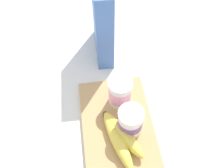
{
  "coord_description": "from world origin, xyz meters",
  "views": [
    {
      "loc": [
        0.33,
        -0.07,
        0.7
      ],
      "look_at": [
        -0.12,
        0.0,
        0.07
      ],
      "focal_mm": 40.58,
      "sensor_mm": 36.0,
      "label": 1
    }
  ],
  "objects_px": {
    "yogurt_cup_front": "(120,93)",
    "banana_bunch": "(120,137)",
    "cutting_board": "(118,127)",
    "yogurt_cup_back": "(130,121)",
    "cereal_box": "(102,19)"
  },
  "relations": [
    {
      "from": "yogurt_cup_front",
      "to": "banana_bunch",
      "type": "xyz_separation_m",
      "value": [
        0.13,
        -0.02,
        -0.03
      ]
    },
    {
      "from": "cutting_board",
      "to": "yogurt_cup_front",
      "type": "xyz_separation_m",
      "value": [
        -0.08,
        0.02,
        0.06
      ]
    },
    {
      "from": "yogurt_cup_front",
      "to": "yogurt_cup_back",
      "type": "height_order",
      "value": "yogurt_cup_front"
    },
    {
      "from": "yogurt_cup_front",
      "to": "cereal_box",
      "type": "bearing_deg",
      "value": -175.44
    },
    {
      "from": "yogurt_cup_front",
      "to": "banana_bunch",
      "type": "distance_m",
      "value": 0.13
    },
    {
      "from": "cereal_box",
      "to": "banana_bunch",
      "type": "height_order",
      "value": "cereal_box"
    },
    {
      "from": "yogurt_cup_front",
      "to": "cutting_board",
      "type": "bearing_deg",
      "value": -13.02
    },
    {
      "from": "cereal_box",
      "to": "cutting_board",
      "type": "bearing_deg",
      "value": -178.18
    },
    {
      "from": "yogurt_cup_front",
      "to": "yogurt_cup_back",
      "type": "relative_size",
      "value": 1.05
    },
    {
      "from": "banana_bunch",
      "to": "yogurt_cup_back",
      "type": "bearing_deg",
      "value": 132.61
    },
    {
      "from": "cereal_box",
      "to": "banana_bunch",
      "type": "xyz_separation_m",
      "value": [
        0.38,
        -0.0,
        -0.11
      ]
    },
    {
      "from": "cereal_box",
      "to": "yogurt_cup_front",
      "type": "bearing_deg",
      "value": -173.76
    },
    {
      "from": "cutting_board",
      "to": "cereal_box",
      "type": "bearing_deg",
      "value": -179.87
    },
    {
      "from": "yogurt_cup_front",
      "to": "banana_bunch",
      "type": "bearing_deg",
      "value": -8.79
    },
    {
      "from": "cereal_box",
      "to": "yogurt_cup_back",
      "type": "xyz_separation_m",
      "value": [
        0.35,
        0.03,
        -0.08
      ]
    }
  ]
}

